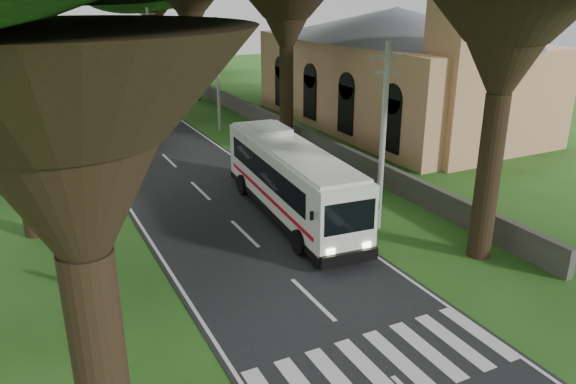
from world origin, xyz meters
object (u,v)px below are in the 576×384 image
(distant_car_b, at_px, (61,81))
(distant_car_c, at_px, (108,69))
(pole_near, at_px, (383,136))
(distant_car_a, at_px, (99,111))
(pole_mid, at_px, (218,73))
(church, at_px, (397,60))
(pole_far, at_px, (150,47))
(pedestrian, at_px, (94,272))
(coach_bus, at_px, (291,179))

(distant_car_b, distance_m, distant_car_c, 9.00)
(pole_near, distance_m, distant_car_a, 29.04)
(pole_mid, bearing_deg, distant_car_a, 133.06)
(church, xyz_separation_m, pole_far, (-12.36, 24.45, -0.73))
(distant_car_c, bearing_deg, church, 126.80)
(church, xyz_separation_m, distant_car_b, (-20.86, 29.20, -4.20))
(pedestrian, bearing_deg, distant_car_b, -20.26)
(pole_far, bearing_deg, church, -63.18)
(church, height_order, distant_car_a, church)
(pole_mid, relative_size, distant_car_b, 1.94)
(distant_car_a, bearing_deg, pole_near, 88.92)
(distant_car_a, distance_m, pedestrian, 28.46)
(pole_near, relative_size, coach_bus, 0.70)
(church, height_order, distant_car_b, church)
(distant_car_b, relative_size, pedestrian, 2.61)
(distant_car_a, distance_m, distant_car_b, 16.92)
(pole_near, bearing_deg, pole_far, 90.00)
(pole_far, height_order, distant_car_b, pole_far)
(pole_far, xyz_separation_m, distant_car_c, (-2.50, 11.45, -3.50))
(church, height_order, pole_near, church)
(pole_mid, bearing_deg, coach_bus, -99.33)
(church, bearing_deg, pole_mid, 160.19)
(church, distance_m, pole_near, 19.88)
(pole_near, bearing_deg, distant_car_b, 100.76)
(distant_car_b, bearing_deg, pedestrian, -99.12)
(coach_bus, height_order, distant_car_b, coach_bus)
(distant_car_c, xyz_separation_m, pedestrian, (-9.48, -51.67, 0.11))
(pole_near, height_order, distant_car_a, pole_near)
(distant_car_b, bearing_deg, pole_far, -33.86)
(church, bearing_deg, pole_near, -128.50)
(distant_car_a, height_order, distant_car_c, distant_car_c)
(pole_far, xyz_separation_m, distant_car_a, (-7.35, -12.13, -3.55))
(coach_bus, relative_size, distant_car_a, 3.27)
(pole_mid, relative_size, distant_car_a, 2.27)
(church, bearing_deg, pole_far, 116.82)
(pole_near, bearing_deg, pole_mid, 90.00)
(pole_mid, relative_size, pole_far, 1.00)
(pole_far, height_order, pedestrian, pole_far)
(pole_mid, distance_m, coach_bus, 17.41)
(pole_far, relative_size, distant_car_b, 1.94)
(church, bearing_deg, coach_bus, -140.34)
(church, bearing_deg, distant_car_a, 147.99)
(pole_far, bearing_deg, coach_bus, -94.32)
(pole_near, xyz_separation_m, distant_car_a, (-7.35, 27.87, -3.55))
(distant_car_a, xyz_separation_m, pedestrian, (-4.63, -28.08, 0.16))
(pole_mid, bearing_deg, distant_car_b, 108.96)
(church, relative_size, pole_far, 3.00)
(pole_mid, distance_m, pole_far, 20.00)
(pole_mid, bearing_deg, pole_near, -90.00)
(pole_mid, bearing_deg, church, -19.81)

